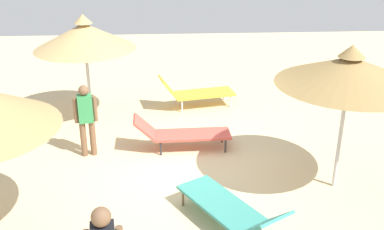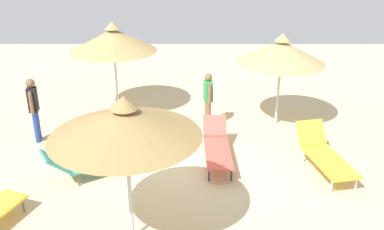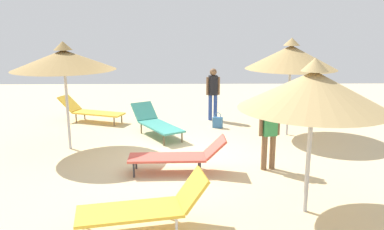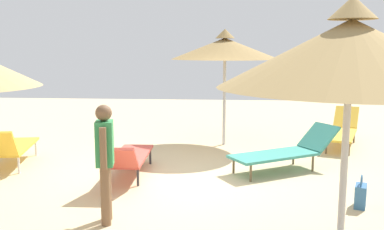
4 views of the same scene
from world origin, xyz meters
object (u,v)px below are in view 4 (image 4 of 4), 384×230
Objects in this scene: parasol_umbrella_near_right at (350,53)px; person_standing_far_left at (105,156)px; parasol_umbrella_center at (225,48)px; lounge_chair_far_right at (8,147)px; handbag at (361,195)px; lounge_chair_back at (286,150)px; lounge_chair_near_left at (343,130)px; lounge_chair_front at (128,157)px.

parasol_umbrella_near_right reaches higher than person_standing_far_left.
lounge_chair_far_right is at bearing -149.96° from parasol_umbrella_center.
parasol_umbrella_center is at bearing 116.82° from handbag.
parasol_umbrella_near_right is 6.76m from lounge_chair_far_right.
lounge_chair_near_left is at bearing 54.32° from lounge_chair_back.
lounge_chair_near_left is (2.86, 0.14, -1.94)m from parasol_umbrella_center.
parasol_umbrella_center is 3.46m from lounge_chair_near_left.
parasol_umbrella_near_right is at bearing -104.87° from lounge_chair_near_left.
lounge_chair_near_left is at bearing 75.13° from parasol_umbrella_near_right.
lounge_chair_near_left reaches higher than handbag.
parasol_umbrella_near_right is 1.27× the size of lounge_chair_back.
person_standing_far_left reaches higher than lounge_chair_front.
parasol_umbrella_center reaches higher than lounge_chair_far_right.
parasol_umbrella_near_right is 1.33× the size of lounge_chair_far_right.
parasol_umbrella_near_right is 1.22× the size of lounge_chair_near_left.
lounge_chair_far_right is (-5.42, 3.59, -1.85)m from parasol_umbrella_near_right.
parasol_umbrella_near_right is (1.23, -6.01, -0.04)m from parasol_umbrella_center.
lounge_chair_near_left is 4.27m from handbag.
lounge_chair_front reaches higher than handbag.
parasol_umbrella_near_right is 1.76× the size of person_standing_far_left.
lounge_chair_back is (-0.02, 3.85, -1.88)m from parasol_umbrella_near_right.
lounge_chair_front is 5.49m from lounge_chair_near_left.
person_standing_far_left is (-4.41, -5.03, 0.53)m from lounge_chair_near_left.
parasol_umbrella_center is 5.20m from lounge_chair_far_right.
parasol_umbrella_center reaches higher than person_standing_far_left.
lounge_chair_front is at bearing 162.98° from handbag.
handbag is (3.59, 0.84, -0.73)m from person_standing_far_left.
person_standing_far_left is (-2.78, 1.13, -1.36)m from parasol_umbrella_near_right.
lounge_chair_far_right is at bearing -177.23° from lounge_chair_back.
lounge_chair_front is 2.07m from person_standing_far_left.
lounge_chair_far_right is at bearing 146.48° from parasol_umbrella_near_right.
handbag is at bearing 67.67° from parasol_umbrella_near_right.
person_standing_far_left is at bearing -107.59° from parasol_umbrella_center.
handbag is (0.83, -1.87, -0.21)m from lounge_chair_back.
lounge_chair_near_left is (1.66, 2.31, -0.01)m from lounge_chair_back.
person_standing_far_left reaches higher than lounge_chair_far_right.
person_standing_far_left is at bearing -131.27° from lounge_chair_near_left.
lounge_chair_far_right is (-2.48, 0.47, 0.03)m from lounge_chair_front.
lounge_chair_near_left is at bearing 78.87° from handbag.
lounge_chair_front is at bearing -10.61° from lounge_chair_far_right.
lounge_chair_front is 1.33× the size of person_standing_far_left.
lounge_chair_near_left is at bearing 2.89° from parasol_umbrella_center.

